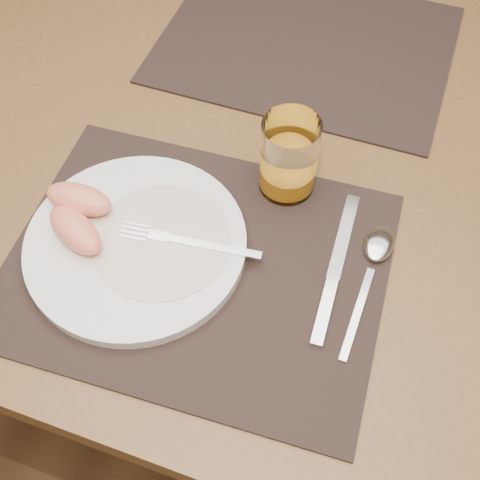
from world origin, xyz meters
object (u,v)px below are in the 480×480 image
object	(u,v)px
fork	(178,240)
plate	(136,244)
placemat_near	(197,264)
juice_glass	(289,160)
table	(263,180)
knife	(333,278)
placemat_far	(306,44)
spoon	(376,253)

from	to	relation	value
fork	plate	bearing A→B (deg)	-161.76
placemat_near	juice_glass	size ratio (longest dim) A/B	4.08
plate	juice_glass	distance (m)	0.22
table	knife	distance (m)	0.25
table	placemat_near	bearing A→B (deg)	-93.90
fork	knife	xyz separation A→B (m)	(0.19, 0.02, -0.02)
table	placemat_far	distance (m)	0.24
knife	placemat_far	bearing A→B (deg)	110.03
plate	spoon	xyz separation A→B (m)	(0.28, 0.09, -0.00)
table	juice_glass	world-z (taller)	juice_glass
placemat_near	plate	xyz separation A→B (m)	(-0.08, -0.00, 0.01)
juice_glass	plate	bearing A→B (deg)	-132.95
placemat_near	knife	xyz separation A→B (m)	(0.16, 0.03, 0.00)
plate	table	bearing A→B (deg)	67.26
plate	juice_glass	world-z (taller)	juice_glass
spoon	fork	bearing A→B (deg)	-163.37
table	knife	bearing A→B (deg)	-52.08
placemat_near	fork	bearing A→B (deg)	154.76
juice_glass	fork	bearing A→B (deg)	-124.47
placemat_far	fork	xyz separation A→B (m)	(-0.04, -0.43, 0.02)
placemat_near	fork	xyz separation A→B (m)	(-0.03, 0.01, 0.02)
fork	spoon	distance (m)	0.24
plate	fork	xyz separation A→B (m)	(0.05, 0.02, 0.01)
knife	juice_glass	size ratio (longest dim) A/B	2.00
juice_glass	placemat_far	bearing A→B (deg)	100.70
table	spoon	bearing A→B (deg)	-36.39
placemat_near	placemat_far	size ratio (longest dim) A/B	1.00
table	juice_glass	xyz separation A→B (m)	(0.05, -0.07, 0.14)
knife	juice_glass	distance (m)	0.16
placemat_far	placemat_near	bearing A→B (deg)	-91.59
plate	knife	bearing A→B (deg)	8.49
plate	fork	size ratio (longest dim) A/B	1.54
fork	knife	distance (m)	0.19
placemat_near	placemat_far	world-z (taller)	same
table	placemat_far	size ratio (longest dim) A/B	3.11
knife	spoon	distance (m)	0.06
knife	spoon	world-z (taller)	spoon
placemat_far	knife	distance (m)	0.43
table	placemat_near	xyz separation A→B (m)	(-0.01, -0.22, 0.09)
placemat_far	plate	size ratio (longest dim) A/B	1.67
placemat_far	knife	bearing A→B (deg)	-69.97
placemat_far	knife	world-z (taller)	knife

